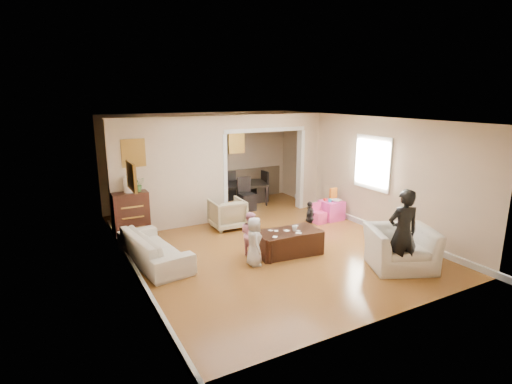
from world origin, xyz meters
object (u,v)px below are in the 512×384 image
armchair_back (227,214)px  child_toddler (310,218)px  armchair_front (400,248)px  dresser (131,215)px  adult_person (403,233)px  sofa (154,248)px  coffee_table (289,242)px  child_kneel_b (250,234)px  coffee_cup (295,229)px  table_lamp (129,184)px  play_table (331,210)px  cyan_cup (330,200)px  child_kneel_a (254,241)px  dining_table (237,194)px

armchair_back → child_toddler: (1.47, -1.26, 0.03)m
armchair_front → dresser: size_ratio=1.10×
adult_person → sofa: bearing=-20.1°
coffee_table → child_kneel_b: (-0.70, 0.30, 0.20)m
dresser → coffee_cup: size_ratio=9.69×
child_kneel_b → coffee_cup: bearing=-126.9°
table_lamp → child_toddler: table_lamp is taller
dresser → child_kneel_b: (1.83, -2.13, -0.07)m
coffee_table → child_kneel_b: 0.79m
armchair_front → play_table: size_ratio=2.27×
table_lamp → child_kneel_b: (1.83, -2.13, -0.77)m
table_lamp → play_table: table_lamp is taller
armchair_back → cyan_cup: 2.59m
sofa → coffee_cup: 2.71m
dresser → coffee_table: bearing=-43.8°
armchair_front → child_kneel_a: 2.66m
play_table → child_kneel_a: 3.39m
cyan_cup → sofa: bearing=-174.1°
armchair_back → adult_person: size_ratio=0.49×
table_lamp → child_toddler: size_ratio=0.47×
dresser → coffee_table: dresser is taller
child_kneel_a → adult_person: bearing=-111.2°
armchair_back → play_table: (2.59, -0.64, -0.11)m
table_lamp → adult_person: 5.60m
child_kneel_b → cyan_cup: bearing=-83.1°
dining_table → child_kneel_a: child_kneel_a is taller
cyan_cup → armchair_back: bearing=164.5°
armchair_front → child_kneel_b: size_ratio=1.29×
armchair_front → cyan_cup: 2.88m
coffee_cup → cyan_cup: coffee_cup is taller
sofa → dresser: bearing=-4.6°
armchair_back → coffee_table: (0.42, -2.01, -0.11)m
armchair_front → coffee_table: (-1.44, 1.49, -0.13)m
coffee_cup → play_table: (2.07, 1.42, -0.28)m
armchair_front → table_lamp: bearing=160.2°
sofa → armchair_front: armchair_front is taller
armchair_back → coffee_cup: 2.13m
armchair_back → coffee_table: 2.06m
sofa → armchair_back: 2.34m
adult_person → child_kneel_b: adult_person is taller
coffee_table → child_kneel_b: bearing=156.8°
dresser → play_table: size_ratio=2.06×
armchair_back → dresser: dresser is taller
child_kneel_a → child_toddler: (1.90, 0.90, -0.08)m
cyan_cup → child_kneel_a: 3.27m
coffee_cup → child_kneel_b: size_ratio=0.12×
play_table → dresser: bearing=167.3°
coffee_table → adult_person: (1.18, -1.73, 0.54)m
table_lamp → child_kneel_b: 2.91m
armchair_front → child_toddler: (-0.39, 2.24, 0.01)m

